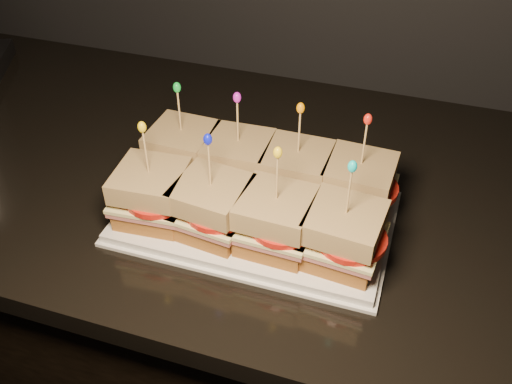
% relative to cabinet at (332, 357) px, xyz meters
% --- Properties ---
extents(cabinet, '(2.43, 0.68, 0.83)m').
position_rel_cabinet_xyz_m(cabinet, '(0.00, 0.00, 0.00)').
color(cabinet, black).
rests_on(cabinet, ground).
extents(granite_slab, '(2.47, 0.72, 0.04)m').
position_rel_cabinet_xyz_m(granite_slab, '(0.00, 0.00, 0.43)').
color(granite_slab, black).
rests_on(granite_slab, cabinet).
extents(platter, '(0.40, 0.25, 0.02)m').
position_rel_cabinet_xyz_m(platter, '(-0.14, -0.11, 0.46)').
color(platter, white).
rests_on(platter, granite_slab).
extents(platter_rim, '(0.41, 0.26, 0.01)m').
position_rel_cabinet_xyz_m(platter_rim, '(-0.14, -0.11, 0.45)').
color(platter_rim, white).
rests_on(platter_rim, granite_slab).
extents(sandwich_0_bread_bot, '(0.10, 0.10, 0.03)m').
position_rel_cabinet_xyz_m(sandwich_0_bread_bot, '(-0.28, -0.05, 0.48)').
color(sandwich_0_bread_bot, brown).
rests_on(sandwich_0_bread_bot, platter).
extents(sandwich_0_ham, '(0.11, 0.10, 0.01)m').
position_rel_cabinet_xyz_m(sandwich_0_ham, '(-0.28, -0.05, 0.50)').
color(sandwich_0_ham, '#B7605F').
rests_on(sandwich_0_ham, sandwich_0_bread_bot).
extents(sandwich_0_cheese, '(0.11, 0.11, 0.01)m').
position_rel_cabinet_xyz_m(sandwich_0_cheese, '(-0.28, -0.05, 0.51)').
color(sandwich_0_cheese, '#ECE497').
rests_on(sandwich_0_cheese, sandwich_0_ham).
extents(sandwich_0_tomato, '(0.10, 0.10, 0.01)m').
position_rel_cabinet_xyz_m(sandwich_0_tomato, '(-0.27, -0.06, 0.51)').
color(sandwich_0_tomato, red).
rests_on(sandwich_0_tomato, sandwich_0_cheese).
extents(sandwich_0_bread_top, '(0.10, 0.10, 0.03)m').
position_rel_cabinet_xyz_m(sandwich_0_bread_top, '(-0.28, -0.05, 0.54)').
color(sandwich_0_bread_top, brown).
rests_on(sandwich_0_bread_top, sandwich_0_tomato).
extents(sandwich_0_pick, '(0.00, 0.00, 0.09)m').
position_rel_cabinet_xyz_m(sandwich_0_pick, '(-0.28, -0.05, 0.58)').
color(sandwich_0_pick, tan).
rests_on(sandwich_0_pick, sandwich_0_bread_top).
extents(sandwich_0_frill, '(0.01, 0.01, 0.02)m').
position_rel_cabinet_xyz_m(sandwich_0_frill, '(-0.28, -0.05, 0.63)').
color(sandwich_0_frill, green).
rests_on(sandwich_0_frill, sandwich_0_pick).
extents(sandwich_1_bread_bot, '(0.10, 0.10, 0.03)m').
position_rel_cabinet_xyz_m(sandwich_1_bread_bot, '(-0.18, -0.05, 0.48)').
color(sandwich_1_bread_bot, brown).
rests_on(sandwich_1_bread_bot, platter).
extents(sandwich_1_ham, '(0.11, 0.11, 0.01)m').
position_rel_cabinet_xyz_m(sandwich_1_ham, '(-0.18, -0.05, 0.50)').
color(sandwich_1_ham, '#B7605F').
rests_on(sandwich_1_ham, sandwich_1_bread_bot).
extents(sandwich_1_cheese, '(0.11, 0.11, 0.01)m').
position_rel_cabinet_xyz_m(sandwich_1_cheese, '(-0.18, -0.05, 0.51)').
color(sandwich_1_cheese, '#ECE497').
rests_on(sandwich_1_cheese, sandwich_1_ham).
extents(sandwich_1_tomato, '(0.10, 0.10, 0.01)m').
position_rel_cabinet_xyz_m(sandwich_1_tomato, '(-0.17, -0.06, 0.51)').
color(sandwich_1_tomato, red).
rests_on(sandwich_1_tomato, sandwich_1_cheese).
extents(sandwich_1_bread_top, '(0.10, 0.10, 0.03)m').
position_rel_cabinet_xyz_m(sandwich_1_bread_top, '(-0.18, -0.05, 0.54)').
color(sandwich_1_bread_top, brown).
rests_on(sandwich_1_bread_top, sandwich_1_tomato).
extents(sandwich_1_pick, '(0.00, 0.00, 0.09)m').
position_rel_cabinet_xyz_m(sandwich_1_pick, '(-0.18, -0.05, 0.58)').
color(sandwich_1_pick, tan).
rests_on(sandwich_1_pick, sandwich_1_bread_top).
extents(sandwich_1_frill, '(0.01, 0.01, 0.02)m').
position_rel_cabinet_xyz_m(sandwich_1_frill, '(-0.18, -0.05, 0.63)').
color(sandwich_1_frill, '#C01AC1').
rests_on(sandwich_1_frill, sandwich_1_pick).
extents(sandwich_2_bread_bot, '(0.10, 0.10, 0.03)m').
position_rel_cabinet_xyz_m(sandwich_2_bread_bot, '(-0.09, -0.05, 0.48)').
color(sandwich_2_bread_bot, brown).
rests_on(sandwich_2_bread_bot, platter).
extents(sandwich_2_ham, '(0.11, 0.10, 0.01)m').
position_rel_cabinet_xyz_m(sandwich_2_ham, '(-0.09, -0.05, 0.50)').
color(sandwich_2_ham, '#B7605F').
rests_on(sandwich_2_ham, sandwich_2_bread_bot).
extents(sandwich_2_cheese, '(0.11, 0.10, 0.01)m').
position_rel_cabinet_xyz_m(sandwich_2_cheese, '(-0.09, -0.05, 0.51)').
color(sandwich_2_cheese, '#ECE497').
rests_on(sandwich_2_cheese, sandwich_2_ham).
extents(sandwich_2_tomato, '(0.10, 0.10, 0.01)m').
position_rel_cabinet_xyz_m(sandwich_2_tomato, '(-0.08, -0.06, 0.51)').
color(sandwich_2_tomato, red).
rests_on(sandwich_2_tomato, sandwich_2_cheese).
extents(sandwich_2_bread_top, '(0.10, 0.10, 0.03)m').
position_rel_cabinet_xyz_m(sandwich_2_bread_top, '(-0.09, -0.05, 0.54)').
color(sandwich_2_bread_top, brown).
rests_on(sandwich_2_bread_top, sandwich_2_tomato).
extents(sandwich_2_pick, '(0.00, 0.00, 0.09)m').
position_rel_cabinet_xyz_m(sandwich_2_pick, '(-0.09, -0.05, 0.58)').
color(sandwich_2_pick, tan).
rests_on(sandwich_2_pick, sandwich_2_bread_top).
extents(sandwich_2_frill, '(0.01, 0.01, 0.02)m').
position_rel_cabinet_xyz_m(sandwich_2_frill, '(-0.09, -0.05, 0.63)').
color(sandwich_2_frill, orange).
rests_on(sandwich_2_frill, sandwich_2_pick).
extents(sandwich_3_bread_bot, '(0.10, 0.10, 0.03)m').
position_rel_cabinet_xyz_m(sandwich_3_bread_bot, '(0.01, -0.05, 0.48)').
color(sandwich_3_bread_bot, brown).
rests_on(sandwich_3_bread_bot, platter).
extents(sandwich_3_ham, '(0.11, 0.11, 0.01)m').
position_rel_cabinet_xyz_m(sandwich_3_ham, '(0.01, -0.05, 0.50)').
color(sandwich_3_ham, '#B7605F').
rests_on(sandwich_3_ham, sandwich_3_bread_bot).
extents(sandwich_3_cheese, '(0.11, 0.11, 0.01)m').
position_rel_cabinet_xyz_m(sandwich_3_cheese, '(0.01, -0.05, 0.51)').
color(sandwich_3_cheese, '#ECE497').
rests_on(sandwich_3_cheese, sandwich_3_ham).
extents(sandwich_3_tomato, '(0.10, 0.10, 0.01)m').
position_rel_cabinet_xyz_m(sandwich_3_tomato, '(0.02, -0.06, 0.51)').
color(sandwich_3_tomato, red).
rests_on(sandwich_3_tomato, sandwich_3_cheese).
extents(sandwich_3_bread_top, '(0.10, 0.10, 0.03)m').
position_rel_cabinet_xyz_m(sandwich_3_bread_top, '(0.01, -0.05, 0.54)').
color(sandwich_3_bread_top, brown).
rests_on(sandwich_3_bread_top, sandwich_3_tomato).
extents(sandwich_3_pick, '(0.00, 0.00, 0.09)m').
position_rel_cabinet_xyz_m(sandwich_3_pick, '(0.01, -0.05, 0.58)').
color(sandwich_3_pick, tan).
rests_on(sandwich_3_pick, sandwich_3_bread_top).
extents(sandwich_3_frill, '(0.01, 0.01, 0.02)m').
position_rel_cabinet_xyz_m(sandwich_3_frill, '(0.01, -0.05, 0.63)').
color(sandwich_3_frill, red).
rests_on(sandwich_3_frill, sandwich_3_pick).
extents(sandwich_4_bread_bot, '(0.10, 0.10, 0.03)m').
position_rel_cabinet_xyz_m(sandwich_4_bread_bot, '(-0.28, -0.17, 0.48)').
color(sandwich_4_bread_bot, brown).
rests_on(sandwich_4_bread_bot, platter).
extents(sandwich_4_ham, '(0.11, 0.11, 0.01)m').
position_rel_cabinet_xyz_m(sandwich_4_ham, '(-0.28, -0.17, 0.50)').
color(sandwich_4_ham, '#B7605F').
rests_on(sandwich_4_ham, sandwich_4_bread_bot).
extents(sandwich_4_cheese, '(0.11, 0.11, 0.01)m').
position_rel_cabinet_xyz_m(sandwich_4_cheese, '(-0.28, -0.17, 0.51)').
color(sandwich_4_cheese, '#ECE497').
rests_on(sandwich_4_cheese, sandwich_4_ham).
extents(sandwich_4_tomato, '(0.10, 0.10, 0.01)m').
position_rel_cabinet_xyz_m(sandwich_4_tomato, '(-0.27, -0.17, 0.51)').
color(sandwich_4_tomato, red).
rests_on(sandwich_4_tomato, sandwich_4_cheese).
extents(sandwich_4_bread_top, '(0.10, 0.10, 0.03)m').
position_rel_cabinet_xyz_m(sandwich_4_bread_top, '(-0.28, -0.17, 0.54)').
color(sandwich_4_bread_top, brown).
rests_on(sandwich_4_bread_top, sandwich_4_tomato).
extents(sandwich_4_pick, '(0.00, 0.00, 0.09)m').
position_rel_cabinet_xyz_m(sandwich_4_pick, '(-0.28, -0.17, 0.58)').
color(sandwich_4_pick, tan).
rests_on(sandwich_4_pick, sandwich_4_bread_top).
extents(sandwich_4_frill, '(0.01, 0.01, 0.02)m').
position_rel_cabinet_xyz_m(sandwich_4_frill, '(-0.28, -0.17, 0.63)').
color(sandwich_4_frill, yellow).
rests_on(sandwich_4_frill, sandwich_4_pick).
extents(sandwich_5_bread_bot, '(0.11, 0.11, 0.03)m').
position_rel_cabinet_xyz_m(sandwich_5_bread_bot, '(-0.18, -0.17, 0.48)').
color(sandwich_5_bread_bot, brown).
rests_on(sandwich_5_bread_bot, platter).
extents(sandwich_5_ham, '(0.12, 0.11, 0.01)m').
position_rel_cabinet_xyz_m(sandwich_5_ham, '(-0.18, -0.17, 0.50)').
color(sandwich_5_ham, '#B7605F').
rests_on(sandwich_5_ham, sandwich_5_bread_bot).
extents(sandwich_5_cheese, '(0.12, 0.12, 0.01)m').
position_rel_cabinet_xyz_m(sandwich_5_cheese, '(-0.18, -0.17, 0.51)').
color(sandwich_5_cheese, '#ECE497').
rests_on(sandwich_5_cheese, sandwich_5_ham).
extents(sandwich_5_tomato, '(0.10, 0.10, 0.01)m').
position_rel_cabinet_xyz_m(sandwich_5_tomato, '(-0.17, -0.17, 0.51)').
color(sandwich_5_tomato, red).
rests_on(sandwich_5_tomato, sandwich_5_cheese).
extents(sandwich_5_bread_top, '(0.11, 0.11, 0.03)m').
position_rel_cabinet_xyz_m(sandwich_5_bread_top, '(-0.18, -0.17, 0.54)').
color(sandwich_5_bread_top, brown).
rests_on(sandwich_5_bread_top, sandwich_5_tomato).
extents(sandwich_5_pick, '(0.00, 0.00, 0.09)m').
position_rel_cabinet_xyz_m(sandwich_5_pick, '(-0.18, -0.17, 0.58)').
color(sandwich_5_pick, tan).
rests_on(sandwich_5_pick, sandwich_5_bread_top).
extents(sandwich_5_frill, '(0.01, 0.01, 0.02)m').
position_rel_cabinet_xyz_m(sandwich_5_frill, '(-0.18, -0.17, 0.63)').
color(sandwich_5_frill, '#0C14D8').
rests_on(sandwich_5_frill, sandwich_5_pick).
extents(sandwich_6_bread_bot, '(0.10, 0.10, 0.03)m').
position_rel_cabinet_xyz_m(sandwich_6_bread_bot, '(-0.09, -0.17, 0.48)').
color(sandwich_6_bread_bot, brown).
rests_on(sandwich_6_bread_bot, platter).
extents(sandwich_6_ham, '(0.11, 0.11, 0.01)m').
position_rel_cabinet_xyz_m(sandwich_6_ham, '(-0.09, -0.17, 0.50)').
color(sandwich_6_ham, '#B7605F').
rests_on(sandwich_6_ham, sandwich_6_bread_bot).
extents(sandwich_6_cheese, '(0.11, 0.11, 0.01)m').
position_rel_cabinet_xyz_m(sandwich_6_cheese, '(-0.09, -0.17, 0.51)').
color(sandwich_6_cheese, '#ECE497').
rests_on(sandwich_6_cheese, sandwich_6_ham).
extents(sandwich_6_tomato, '(0.10, 0.10, 0.01)m').
position_rel_cabinet_xyz_m(sandwich_6_tomato, '(-0.08, -0.17, 0.51)').
color(sandwich_6_tomato, red).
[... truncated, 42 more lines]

